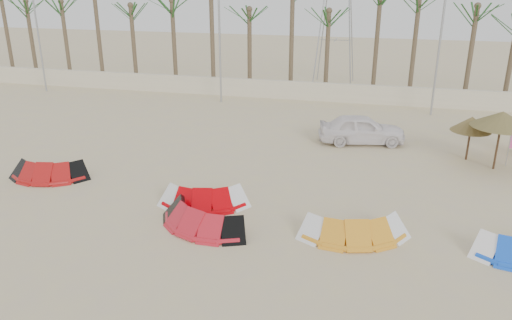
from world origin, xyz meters
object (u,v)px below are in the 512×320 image
(kite_orange, at_px, (355,223))
(kite_red_mid, at_px, (205,214))
(car, at_px, (362,129))
(parasol_mid, at_px, (502,119))
(kite_red_left, at_px, (53,168))
(parasol_left, at_px, (471,124))
(kite_red_right, at_px, (206,193))

(kite_orange, bearing_deg, kite_red_mid, -173.46)
(car, bearing_deg, parasol_mid, -122.12)
(kite_red_mid, xyz_separation_m, kite_orange, (5.24, 0.60, 0.00))
(kite_red_mid, relative_size, kite_orange, 1.01)
(kite_red_mid, height_order, car, car)
(kite_orange, bearing_deg, kite_red_left, 171.17)
(parasol_left, bearing_deg, kite_red_left, -159.61)
(kite_red_left, height_order, kite_orange, same)
(parasol_left, height_order, car, parasol_left)
(kite_red_left, xyz_separation_m, kite_orange, (13.29, -2.07, 0.00))
(kite_orange, bearing_deg, car, 91.56)
(kite_orange, distance_m, parasol_left, 10.12)
(kite_red_right, height_order, parasol_mid, parasol_mid)
(parasol_mid, xyz_separation_m, car, (-6.14, 2.33, -1.61))
(kite_red_mid, xyz_separation_m, parasol_left, (10.05, 9.39, 1.37))
(parasol_left, relative_size, parasol_mid, 0.79)
(kite_red_right, relative_size, parasol_mid, 1.32)
(kite_red_right, bearing_deg, parasol_mid, 29.76)
(kite_red_right, bearing_deg, car, 58.49)
(kite_red_mid, relative_size, parasol_mid, 1.44)
(parasol_mid, bearing_deg, kite_orange, -127.00)
(kite_red_right, relative_size, car, 0.80)
(kite_red_left, relative_size, kite_orange, 0.92)
(kite_orange, height_order, parasol_mid, parasol_mid)
(kite_red_left, xyz_separation_m, car, (13.02, 8.04, 0.34))
(car, bearing_deg, kite_red_mid, 143.77)
(parasol_mid, distance_m, car, 6.76)
(kite_red_right, relative_size, kite_orange, 0.92)
(kite_red_left, distance_m, car, 15.30)
(parasol_mid, height_order, car, parasol_mid)
(kite_red_left, bearing_deg, kite_red_mid, -18.33)
(kite_red_left, relative_size, parasol_left, 1.67)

